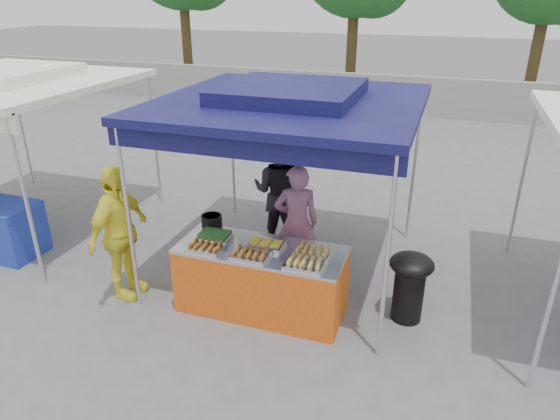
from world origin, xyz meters
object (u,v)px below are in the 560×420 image
(helper_man, at_px, (281,192))
(cooking_pot, at_px, (212,221))
(wok_burner, at_px, (410,281))
(vendor_table, at_px, (261,279))
(vendor_woman, at_px, (296,223))
(customer_person, at_px, (119,234))

(helper_man, bearing_deg, cooking_pot, 71.73)
(wok_burner, bearing_deg, vendor_table, -145.15)
(vendor_table, relative_size, wok_burner, 2.30)
(vendor_table, height_order, cooking_pot, cooking_pot)
(vendor_table, height_order, vendor_woman, vendor_woman)
(vendor_woman, bearing_deg, customer_person, 9.65)
(wok_burner, xyz_separation_m, vendor_woman, (-1.55, 0.50, 0.29))
(cooking_pot, bearing_deg, customer_person, -147.63)
(vendor_woman, distance_m, customer_person, 2.25)
(cooking_pot, xyz_separation_m, customer_person, (-0.97, -0.61, -0.05))
(wok_burner, height_order, helper_man, helper_man)
(helper_man, bearing_deg, customer_person, 55.34)
(wok_burner, relative_size, helper_man, 0.48)
(vendor_woman, relative_size, customer_person, 0.92)
(cooking_pot, distance_m, vendor_woman, 1.11)
(wok_burner, relative_size, vendor_woman, 0.54)
(vendor_table, relative_size, vendor_woman, 1.24)
(vendor_table, xyz_separation_m, helper_man, (-0.30, 1.63, 0.48))
(vendor_table, bearing_deg, cooking_pot, 156.37)
(vendor_woman, distance_m, helper_man, 0.89)
(cooking_pot, height_order, helper_man, helper_man)
(vendor_table, distance_m, cooking_pot, 1.01)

